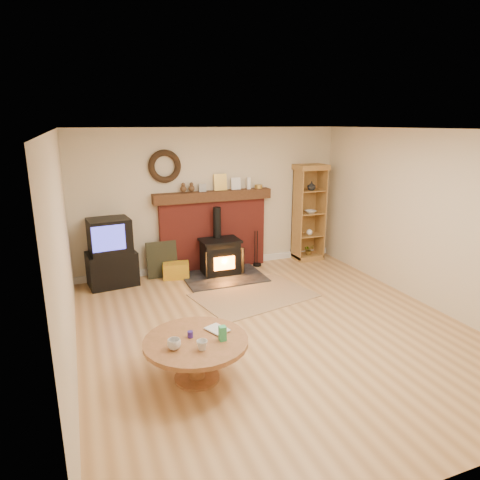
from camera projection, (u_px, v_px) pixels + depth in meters
name	position (u px, v px, depth m)	size (l,w,h in m)	color
ground	(275.00, 329.00, 5.75)	(5.50, 5.50, 0.00)	#A77645
room_shell	(273.00, 202.00, 5.37)	(5.02, 5.52, 2.61)	beige
chimney_breast	(213.00, 227.00, 7.93)	(2.20, 0.22, 1.78)	maroon
wood_stove	(221.00, 258.00, 7.70)	(1.40, 1.00, 1.22)	black
area_rug	(254.00, 295.00, 6.84)	(1.79, 1.23, 0.01)	brown
tv_unit	(111.00, 254.00, 7.17)	(0.85, 0.64, 1.16)	black
curio_cabinet	(308.00, 213.00, 8.47)	(0.61, 0.44, 1.90)	brown
firelog_box	(176.00, 270.00, 7.59)	(0.45, 0.28, 0.28)	#BCCD14
leaning_painting	(162.00, 260.00, 7.60)	(0.54, 0.03, 0.65)	black
fire_tools	(257.00, 261.00, 8.25)	(0.16, 0.16, 0.70)	black
coffee_table	(196.00, 347.00, 4.52)	(1.11, 1.11, 0.63)	brown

